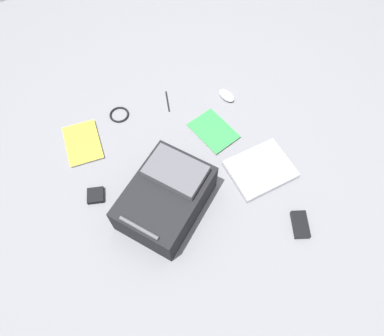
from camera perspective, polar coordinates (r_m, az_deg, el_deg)
The scene contains 10 objects.
ground_plane at distance 1.76m, azimuth 0.49°, elevation -0.13°, with size 3.54×3.54×0.00m, color slate.
backpack at distance 1.59m, azimuth -4.20°, elevation -4.73°, with size 0.53×0.49×0.22m.
laptop at distance 1.78m, azimuth 11.08°, elevation -0.21°, with size 0.30×0.24×0.03m.
book_manual at distance 1.88m, azimuth 3.48°, elevation 6.00°, with size 0.22×0.27×0.02m.
book_red at distance 1.92m, azimuth -17.34°, elevation 3.89°, with size 0.20×0.27×0.02m.
computer_mouse at distance 2.02m, azimuth 5.64°, elevation 11.66°, with size 0.06×0.11×0.03m, color silver.
cable_coil at distance 1.98m, azimuth -11.75°, elevation 8.51°, with size 0.11×0.11×0.01m, color black.
power_brick at distance 1.70m, azimuth 17.18°, elevation -8.78°, with size 0.07×0.13×0.03m, color black.
pen_black at distance 2.01m, azimuth -3.99°, elevation 10.81°, with size 0.01×0.01×0.15m, color black.
earbud_pouch at distance 1.75m, azimuth -15.40°, elevation -4.32°, with size 0.08×0.08×0.02m, color black.
Camera 1 is at (-0.40, -0.75, 1.54)m, focal length 32.79 mm.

